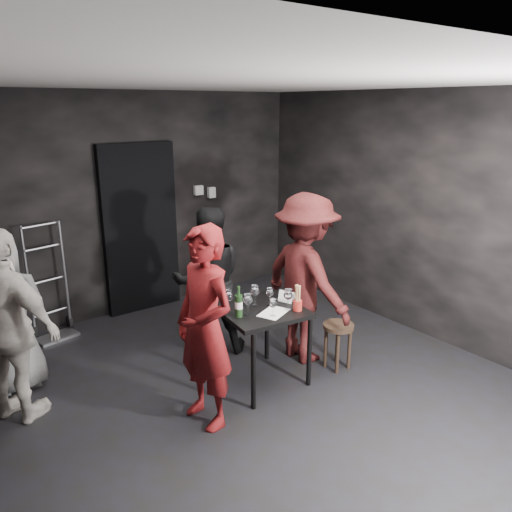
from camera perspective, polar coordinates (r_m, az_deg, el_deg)
floor at (r=4.78m, az=0.21°, el=-15.00°), size 4.50×5.00×0.02m
ceiling at (r=4.06m, az=0.25°, el=19.34°), size 4.50×5.00×0.02m
wall_back at (r=6.35m, az=-13.47°, el=5.75°), size 4.50×0.04×2.70m
wall_right at (r=5.82m, az=18.32°, el=4.37°), size 0.04×5.00×2.70m
doorway at (r=6.36m, az=-13.07°, el=3.02°), size 0.95×0.10×2.10m
wallbox_upper at (r=6.67m, az=-6.60°, el=7.48°), size 0.12×0.06×0.12m
wallbox_lower at (r=6.78m, az=-5.12°, el=7.24°), size 0.10×0.06×0.14m
hand_truck at (r=6.13m, az=-22.20°, el=-6.44°), size 0.44×0.36×1.31m
tasting_table at (r=4.61m, az=0.56°, el=-7.11°), size 0.72×0.72×0.75m
stool at (r=5.03m, az=9.36°, el=-8.86°), size 0.30×0.30×0.47m
server_red at (r=3.96m, az=-5.92°, el=-6.95°), size 0.52×0.72×1.86m
woman_black at (r=5.17m, az=-5.46°, el=-2.55°), size 0.90×0.71×1.62m
man_maroon at (r=4.97m, az=5.76°, el=-1.22°), size 0.60×1.28×1.98m
bystander_cream at (r=4.45m, az=-26.51°, el=-6.45°), size 1.01×1.15×1.79m
bystander_grey at (r=4.98m, az=-26.68°, el=-5.89°), size 0.74×0.41×1.50m
tasting_mat at (r=4.47m, az=2.01°, el=-6.49°), size 0.34×0.29×0.00m
wine_glass_a at (r=4.39m, az=-0.93°, el=-5.42°), size 0.08×0.08×0.22m
wine_glass_b at (r=4.49m, az=-3.16°, el=-4.95°), size 0.09×0.09×0.22m
wine_glass_c at (r=4.59m, az=-0.11°, el=-4.42°), size 0.11×0.11×0.22m
wine_glass_d at (r=4.37m, az=1.95°, el=-5.79°), size 0.09×0.09×0.18m
wine_glass_e at (r=4.51m, az=3.68°, el=-4.85°), size 0.10×0.10×0.22m
wine_glass_f at (r=4.61m, az=1.60°, el=-4.55°), size 0.09×0.09×0.18m
wine_bottle at (r=4.36m, az=-1.99°, el=-5.62°), size 0.07×0.07×0.28m
breadstick_cup at (r=4.50m, az=4.78°, el=-4.81°), size 0.08×0.08×0.26m
reserved_card at (r=4.69m, az=3.39°, el=-4.68°), size 0.14×0.17×0.11m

